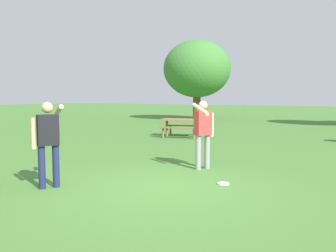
# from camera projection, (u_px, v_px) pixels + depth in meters

# --- Properties ---
(ground_plane) EXTENTS (120.00, 120.00, 0.00)m
(ground_plane) POSITION_uv_depth(u_px,v_px,m) (160.00, 189.00, 6.63)
(ground_plane) COLOR #447530
(person_thrower) EXTENTS (0.55, 0.82, 1.64)m
(person_thrower) POSITION_uv_depth(u_px,v_px,m) (48.00, 138.00, 6.63)
(person_thrower) COLOR #1E234C
(person_thrower) RESTS_ON ground
(person_catcher) EXTENTS (0.55, 0.82, 1.64)m
(person_catcher) POSITION_uv_depth(u_px,v_px,m) (203.00, 129.00, 8.35)
(person_catcher) COLOR gray
(person_catcher) RESTS_ON ground
(frisbee) EXTENTS (0.24, 0.24, 0.03)m
(frisbee) POSITION_uv_depth(u_px,v_px,m) (223.00, 184.00, 6.98)
(frisbee) COLOR white
(frisbee) RESTS_ON ground
(picnic_table_near) EXTENTS (1.96, 1.75, 0.77)m
(picnic_table_near) POSITION_uv_depth(u_px,v_px,m) (182.00, 124.00, 15.05)
(picnic_table_near) COLOR olive
(picnic_table_near) RESTS_ON ground
(tree_tall_left) EXTENTS (4.93, 4.93, 5.84)m
(tree_tall_left) POSITION_uv_depth(u_px,v_px,m) (197.00, 69.00, 25.71)
(tree_tall_left) COLOR brown
(tree_tall_left) RESTS_ON ground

